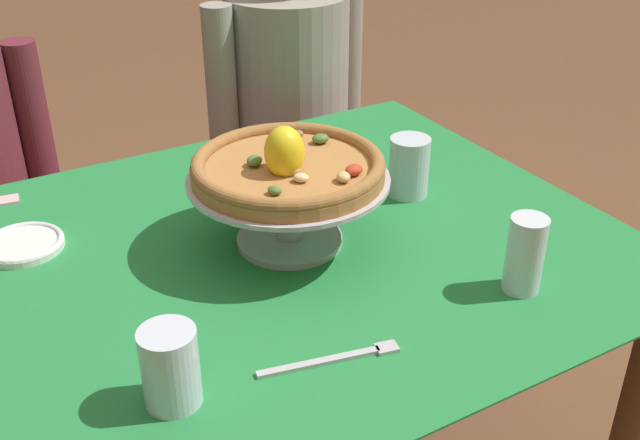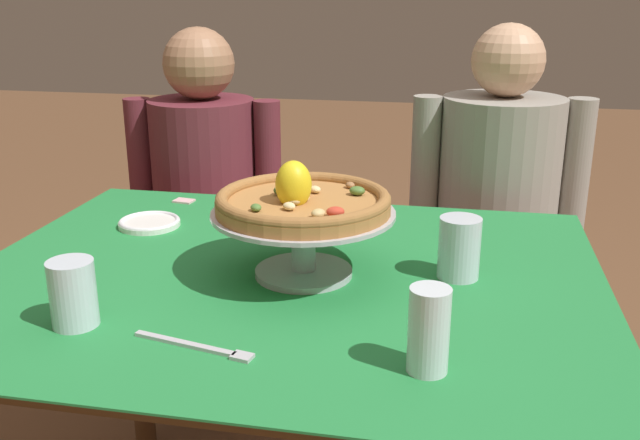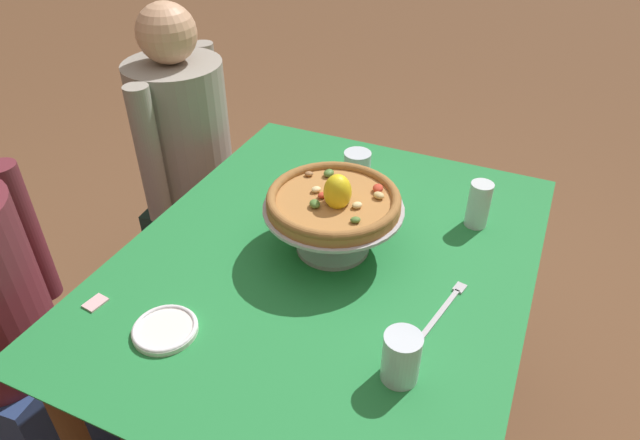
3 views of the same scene
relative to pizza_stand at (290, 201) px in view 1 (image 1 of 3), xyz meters
The scene contains 10 objects.
dining_table 0.20m from the pizza_stand, behind, with size 1.23×0.99×0.76m.
pizza_stand is the anchor object (origin of this frame).
pizza 0.06m from the pizza_stand, 123.69° to the right, with size 0.33×0.33×0.10m.
water_glass_front_right 0.40m from the pizza_stand, 50.78° to the right, with size 0.06×0.06×0.13m.
water_glass_side_right 0.30m from the pizza_stand, 10.11° to the left, with size 0.08×0.08×0.12m.
water_glass_front_left 0.43m from the pizza_stand, 139.38° to the right, with size 0.08×0.08×0.11m.
side_plate 0.48m from the pizza_stand, 152.07° to the left, with size 0.14×0.14×0.02m.
dinner_fork 0.34m from the pizza_stand, 106.69° to the right, with size 0.21×0.06×0.01m.
sugar_packet 0.59m from the pizza_stand, 134.34° to the left, with size 0.05×0.04×0.01m, color beige.
diner_right 0.89m from the pizza_stand, 62.39° to the left, with size 0.49×0.36×1.20m.
Camera 1 is at (-0.49, -1.03, 1.45)m, focal length 42.44 mm.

